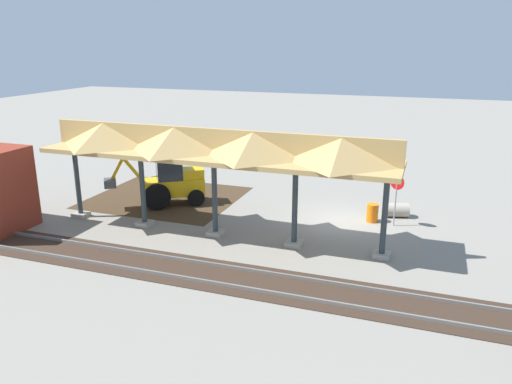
{
  "coord_description": "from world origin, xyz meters",
  "views": [
    {
      "loc": [
        -3.8,
        23.13,
        8.49
      ],
      "look_at": [
        3.8,
        1.7,
        1.6
      ],
      "focal_mm": 35.0,
      "sensor_mm": 36.0,
      "label": 1
    }
  ],
  "objects_px": {
    "stop_sign": "(397,189)",
    "concrete_pipe": "(397,210)",
    "backhoe": "(171,182)",
    "traffic_barrel": "(372,213)"
  },
  "relations": [
    {
      "from": "stop_sign",
      "to": "concrete_pipe",
      "type": "bearing_deg",
      "value": -90.76
    },
    {
      "from": "backhoe",
      "to": "concrete_pipe",
      "type": "bearing_deg",
      "value": -170.33
    },
    {
      "from": "stop_sign",
      "to": "traffic_barrel",
      "type": "relative_size",
      "value": 2.85
    },
    {
      "from": "stop_sign",
      "to": "traffic_barrel",
      "type": "bearing_deg",
      "value": -13.03
    },
    {
      "from": "stop_sign",
      "to": "backhoe",
      "type": "distance_m",
      "value": 11.68
    },
    {
      "from": "stop_sign",
      "to": "concrete_pipe",
      "type": "height_order",
      "value": "stop_sign"
    },
    {
      "from": "stop_sign",
      "to": "backhoe",
      "type": "height_order",
      "value": "backhoe"
    },
    {
      "from": "traffic_barrel",
      "to": "concrete_pipe",
      "type": "bearing_deg",
      "value": -133.41
    },
    {
      "from": "stop_sign",
      "to": "concrete_pipe",
      "type": "relative_size",
      "value": 1.96
    },
    {
      "from": "stop_sign",
      "to": "backhoe",
      "type": "xyz_separation_m",
      "value": [
        11.65,
        0.62,
        -0.59
      ]
    }
  ]
}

